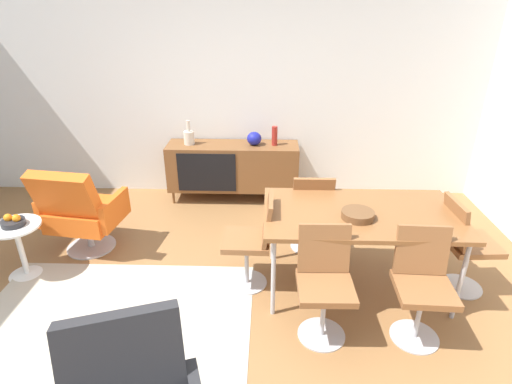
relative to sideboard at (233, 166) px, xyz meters
name	(u,v)px	position (x,y,z in m)	size (l,w,h in m)	color
ground_plane	(195,326)	(-0.12, -2.30, -0.44)	(8.32, 8.32, 0.00)	olive
wall_back	(223,83)	(-0.12, 0.30, 0.96)	(6.80, 0.12, 2.80)	silver
sideboard	(233,166)	(0.00, 0.00, 0.00)	(1.60, 0.45, 0.72)	brown
vase_cobalt	(189,137)	(-0.52, 0.00, 0.37)	(0.13, 0.13, 0.30)	beige
vase_sculptural_dark	(254,139)	(0.27, 0.00, 0.36)	(0.17, 0.17, 0.16)	navy
vase_ceramic_small	(275,136)	(0.51, 0.00, 0.40)	(0.07, 0.07, 0.23)	maroon
dining_table	(361,216)	(1.21, -1.74, 0.26)	(1.60, 0.90, 0.74)	brown
wooden_bowl_on_table	(358,215)	(1.16, -1.85, 0.33)	(0.26, 0.26, 0.06)	brown
dining_chair_front_right	(422,282)	(1.56, -2.30, 0.03)	(0.42, 0.44, 0.86)	brown
dining_chair_near_window	(254,238)	(0.32, -1.74, 0.03)	(0.43, 0.41, 0.86)	brown
dining_chair_front_left	(324,280)	(0.86, -2.30, 0.03)	(0.41, 0.43, 0.86)	brown
dining_chair_far_end	(465,242)	(2.10, -1.75, 0.03)	(0.45, 0.42, 0.86)	brown
dining_chair_back_left	(311,209)	(0.86, -1.18, 0.03)	(0.40, 0.43, 0.86)	brown
lounge_chair_red	(80,210)	(-1.38, -1.27, 0.03)	(0.78, 0.73, 0.95)	#D85919
side_table_round	(19,244)	(-1.79, -1.68, -0.12)	(0.44, 0.44, 0.52)	white
fruit_bowl	(13,221)	(-1.79, -1.67, 0.12)	(0.20, 0.20, 0.11)	#262628
area_rug	(108,329)	(-0.78, -2.36, -0.44)	(2.20, 1.70, 0.01)	#B7AD99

